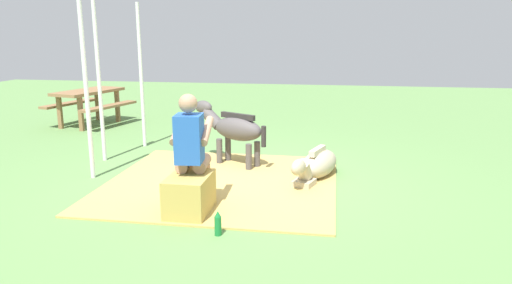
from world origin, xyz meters
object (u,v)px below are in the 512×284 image
object	(u,v)px
hay_bale	(190,195)
pony_standing	(233,128)
tent_pole_mid	(99,82)
pony_lying	(317,165)
soda_bottle	(218,223)
picnic_bench	(89,98)
tent_pole_left	(86,89)
person_seated	(192,147)
tent_pole_right	(141,76)

from	to	relation	value
hay_bale	pony_standing	distance (m)	2.02
pony_standing	tent_pole_mid	world-z (taller)	tent_pole_mid
pony_lying	soda_bottle	world-z (taller)	pony_lying
soda_bottle	pony_standing	bearing A→B (deg)	8.60
tent_pole_mid	picnic_bench	xyz separation A→B (m)	(2.60, 1.63, -0.64)
soda_bottle	tent_pole_mid	size ratio (longest dim) A/B	0.10
tent_pole_mid	pony_lying	bearing A→B (deg)	-96.98
pony_lying	hay_bale	bearing A→B (deg)	139.41
hay_bale	soda_bottle	xyz separation A→B (m)	(-0.49, -0.44, -0.10)
pony_standing	tent_pole_left	world-z (taller)	tent_pole_left
soda_bottle	tent_pole_left	bearing A→B (deg)	54.08
person_seated	hay_bale	bearing A→B (deg)	-176.02
hay_bale	tent_pole_mid	world-z (taller)	tent_pole_mid
pony_lying	tent_pole_left	bearing A→B (deg)	98.88
soda_bottle	tent_pole_left	world-z (taller)	tent_pole_left
pony_standing	soda_bottle	xyz separation A→B (m)	(-2.48, -0.38, -0.44)
pony_standing	tent_pole_right	size ratio (longest dim) A/B	0.51
pony_lying	picnic_bench	world-z (taller)	picnic_bench
soda_bottle	picnic_bench	xyz separation A→B (m)	(5.03, 4.05, 0.45)
person_seated	tent_pole_right	world-z (taller)	tent_pole_right
person_seated	pony_standing	size ratio (longest dim) A/B	1.07
person_seated	pony_lying	bearing A→B (deg)	-43.99
tent_pole_right	tent_pole_left	bearing A→B (deg)	-179.42
tent_pole_right	tent_pole_mid	size ratio (longest dim) A/B	1.00
hay_bale	pony_lying	xyz separation A→B (m)	(1.53, -1.31, -0.03)
soda_bottle	tent_pole_right	size ratio (longest dim) A/B	0.10
soda_bottle	picnic_bench	bearing A→B (deg)	38.82
soda_bottle	tent_pole_mid	distance (m)	3.60
picnic_bench	person_seated	bearing A→B (deg)	-140.57
person_seated	picnic_bench	size ratio (longest dim) A/B	0.74
tent_pole_right	soda_bottle	bearing A→B (deg)	-147.66
person_seated	tent_pole_right	xyz separation A→B (m)	(2.76, 1.72, 0.49)
tent_pole_left	picnic_bench	bearing A→B (deg)	28.67
tent_pole_left	tent_pole_mid	distance (m)	0.92
person_seated	tent_pole_left	distance (m)	1.98
person_seated	tent_pole_mid	world-z (taller)	tent_pole_mid
person_seated	tent_pole_left	world-z (taller)	tent_pole_left
pony_lying	tent_pole_mid	distance (m)	3.47
person_seated	tent_pole_mid	size ratio (longest dim) A/B	0.54
person_seated	pony_lying	size ratio (longest dim) A/B	0.98
pony_standing	tent_pole_right	world-z (taller)	tent_pole_right
soda_bottle	tent_pole_left	xyz separation A→B (m)	(1.55, 2.15, 1.09)
hay_bale	soda_bottle	distance (m)	0.67
hay_bale	soda_bottle	bearing A→B (deg)	-138.46
hay_bale	pony_lying	size ratio (longest dim) A/B	0.47
picnic_bench	tent_pole_mid	bearing A→B (deg)	-147.90
tent_pole_left	tent_pole_mid	xyz separation A→B (m)	(0.88, 0.27, 0.00)
person_seated	pony_standing	world-z (taller)	person_seated
hay_bale	person_seated	xyz separation A→B (m)	(0.16, 0.01, 0.50)
tent_pole_right	tent_pole_mid	distance (m)	1.02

